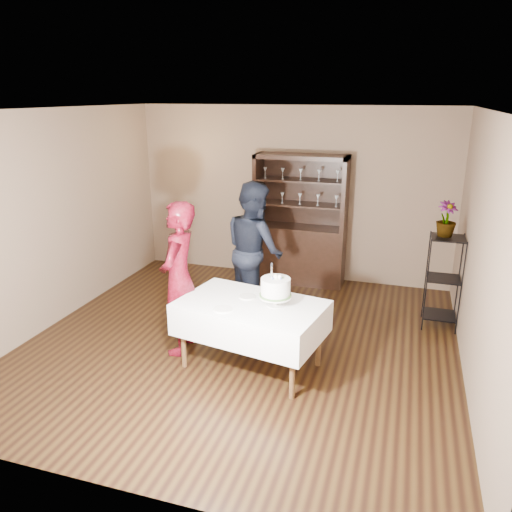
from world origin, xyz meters
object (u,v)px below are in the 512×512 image
object	(u,v)px
cake	(276,289)
plant_etagere	(443,278)
china_hutch	(300,241)
woman	(179,279)
potted_plant	(446,219)
cake_table	(251,318)
man	(254,250)

from	to	relation	value
cake	plant_etagere	bearing A→B (deg)	43.80
china_hutch	cake	world-z (taller)	china_hutch
plant_etagere	cake	size ratio (longest dim) A/B	2.54
china_hutch	plant_etagere	world-z (taller)	china_hutch
plant_etagere	woman	distance (m)	3.29
plant_etagere	potted_plant	bearing A→B (deg)	147.78
potted_plant	plant_etagere	bearing A→B (deg)	-32.22
woman	cake	size ratio (longest dim) A/B	3.73
cake_table	potted_plant	distance (m)	2.72
woman	man	bearing A→B (deg)	152.57
man	cake	size ratio (longest dim) A/B	3.83
plant_etagere	cake_table	bearing A→B (deg)	-140.01
woman	plant_etagere	bearing A→B (deg)	113.25
cake_table	cake	bearing A→B (deg)	2.47
cake_table	cake	size ratio (longest dim) A/B	3.50
plant_etagere	cake_table	world-z (taller)	plant_etagere
potted_plant	cake	bearing A→B (deg)	-134.91
china_hutch	man	distance (m)	1.44
man	china_hutch	bearing A→B (deg)	-54.86
cake_table	potted_plant	size ratio (longest dim) A/B	3.79
woman	potted_plant	size ratio (longest dim) A/B	4.04
woman	man	xyz separation A→B (m)	(0.50, 1.22, 0.02)
cake_table	man	size ratio (longest dim) A/B	0.91
cake_table	potted_plant	xyz separation A→B (m)	(1.95, 1.71, 0.83)
man	potted_plant	world-z (taller)	man
man	woman	bearing A→B (deg)	115.16
cake_table	cake	distance (m)	0.45
plant_etagere	potted_plant	xyz separation A→B (m)	(-0.05, 0.03, 0.75)
woman	man	distance (m)	1.32
woman	potted_plant	world-z (taller)	woman
man	cake	bearing A→B (deg)	163.53
plant_etagere	potted_plant	size ratio (longest dim) A/B	2.75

